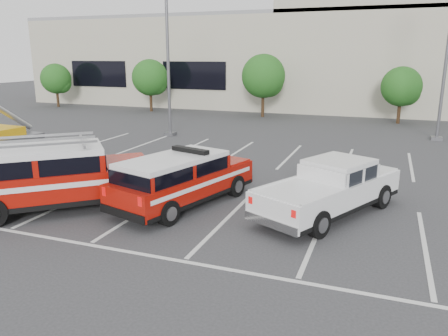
% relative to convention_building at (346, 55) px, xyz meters
% --- Properties ---
extents(ground, '(120.00, 120.00, 0.00)m').
position_rel_convention_building_xyz_m(ground, '(-0.18, -31.86, -4.72)').
color(ground, '#313133').
rests_on(ground, ground).
extents(stall_markings, '(23.00, 15.00, 0.01)m').
position_rel_convention_building_xyz_m(stall_markings, '(-0.18, -27.36, -4.71)').
color(stall_markings, silver).
rests_on(stall_markings, ground).
extents(convention_building, '(60.00, 16.99, 13.20)m').
position_rel_convention_building_xyz_m(convention_building, '(0.00, 0.00, 0.00)').
color(convention_building, '#B7B09A').
rests_on(convention_building, ground).
extents(tree_far_left, '(2.77, 2.77, 3.99)m').
position_rel_convention_building_xyz_m(tree_far_left, '(-25.09, -9.82, -2.22)').
color(tree_far_left, '#3F2B19').
rests_on(tree_far_left, ground).
extents(tree_left, '(3.07, 3.07, 4.42)m').
position_rel_convention_building_xyz_m(tree_left, '(-15.09, -9.82, -1.95)').
color(tree_left, '#3F2B19').
rests_on(tree_left, ground).
extents(tree_mid_left, '(3.37, 3.37, 4.85)m').
position_rel_convention_building_xyz_m(tree_mid_left, '(-5.09, -9.82, -1.68)').
color(tree_mid_left, '#3F2B19').
rests_on(tree_mid_left, ground).
extents(tree_mid_right, '(2.77, 2.77, 3.99)m').
position_rel_convention_building_xyz_m(tree_mid_right, '(4.91, -9.82, -2.22)').
color(tree_mid_right, '#3F2B19').
rests_on(tree_mid_right, ground).
extents(light_pole_left, '(0.90, 0.60, 10.24)m').
position_rel_convention_building_xyz_m(light_pole_left, '(-8.18, -19.86, 0.47)').
color(light_pole_left, '#59595E').
rests_on(light_pole_left, ground).
extents(light_pole_mid, '(0.90, 0.60, 10.24)m').
position_rel_convention_building_xyz_m(light_pole_mid, '(6.82, -15.86, 0.47)').
color(light_pole_mid, '#59595E').
rests_on(light_pole_mid, ground).
extents(fire_chief_suv, '(3.27, 5.49, 1.82)m').
position_rel_convention_building_xyz_m(fire_chief_suv, '(-1.97, -31.06, -3.98)').
color(fire_chief_suv, '#940F07').
rests_on(fire_chief_suv, ground).
extents(white_pickup, '(4.03, 5.62, 1.64)m').
position_rel_convention_building_xyz_m(white_pickup, '(2.60, -30.22, -4.06)').
color(white_pickup, silver).
rests_on(white_pickup, ground).
extents(ladder_suv, '(5.80, 5.49, 2.26)m').
position_rel_convention_building_xyz_m(ladder_suv, '(-5.57, -32.77, -3.81)').
color(ladder_suv, '#940F07').
rests_on(ladder_suv, ground).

